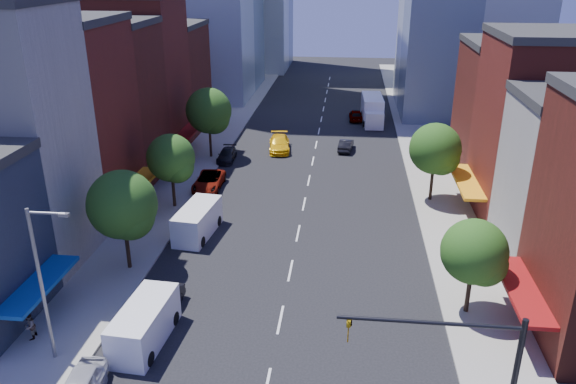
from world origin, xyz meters
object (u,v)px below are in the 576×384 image
parked_car_second (161,303)px  cargo_van_near (143,326)px  cargo_van_far (197,222)px  traffic_car_far (356,115)px  pedestrian_far (29,326)px  traffic_car_oncoming (346,145)px  parked_car_third (209,181)px  parked_car_rear (227,155)px  taxi (279,144)px  box_truck (372,110)px

parked_car_second → cargo_van_near: 3.08m
cargo_van_far → traffic_car_far: 39.27m
cargo_van_near → traffic_car_far: bearing=80.5°
cargo_van_near → pedestrian_far: (-6.64, -0.49, -0.18)m
cargo_van_far → cargo_van_near: bearing=-81.5°
traffic_car_oncoming → traffic_car_far: 13.75m
parked_car_second → parked_car_third: (-2.00, 20.82, 0.06)m
traffic_car_oncoming → parked_car_rear: bearing=28.0°
parked_car_second → traffic_car_oncoming: parked_car_second is taller
taxi → pedestrian_far: size_ratio=3.35×
parked_car_second → cargo_van_near: (-0.01, -3.05, 0.48)m
taxi → traffic_car_oncoming: bearing=-0.8°
taxi → parked_car_second: bearing=-102.7°
parked_car_third → pedestrian_far: 24.80m
parked_car_third → traffic_car_far: size_ratio=1.24×
parked_car_second → box_truck: (14.48, 47.20, 0.95)m
pedestrian_far → taxi: bearing=157.4°
traffic_car_far → taxi: bearing=56.4°
parked_car_third → box_truck: bearing=56.5°
cargo_van_far → traffic_car_oncoming: cargo_van_far is taller
parked_car_third → traffic_car_oncoming: (13.07, 13.44, -0.10)m
traffic_car_far → pedestrian_far: (-18.92, -51.50, 0.25)m
parked_car_second → taxi: (3.35, 33.43, 0.12)m
cargo_van_near → traffic_car_oncoming: cargo_van_near is taller
cargo_van_near → cargo_van_far: 13.90m
cargo_van_near → traffic_car_far: size_ratio=1.30×
taxi → cargo_van_near: bearing=-102.2°
taxi → traffic_car_oncoming: taxi is taller
parked_car_second → taxi: taxi is taller
parked_car_third → traffic_car_far: bearing=60.8°
pedestrian_far → traffic_car_far: bearing=152.3°
parked_car_third → traffic_car_oncoming: 18.75m
parked_car_rear → box_truck: size_ratio=0.50×
parked_car_third → taxi: (5.35, 12.61, 0.06)m
taxi → traffic_car_far: 17.05m
cargo_van_near → pedestrian_far: cargo_van_near is taller
parked_car_second → box_truck: 49.38m
parked_car_rear → box_truck: 24.42m
cargo_van_far → traffic_car_oncoming: (11.61, 23.42, -0.53)m
parked_car_third → cargo_van_far: size_ratio=0.93×
taxi → pedestrian_far: pedestrian_far is taller
parked_car_third → cargo_van_near: bearing=-86.7°
parked_car_third → cargo_van_near: (1.99, -23.87, 0.42)m
cargo_van_far → taxi: cargo_van_far is taller
pedestrian_far → parked_car_second: bearing=110.5°
parked_car_third → cargo_van_far: cargo_van_far is taller
cargo_van_far → traffic_car_oncoming: size_ratio=1.46×
cargo_van_near → box_truck: box_truck is taller
parked_car_second → taxi: 33.60m
parked_car_second → traffic_car_far: size_ratio=0.97×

